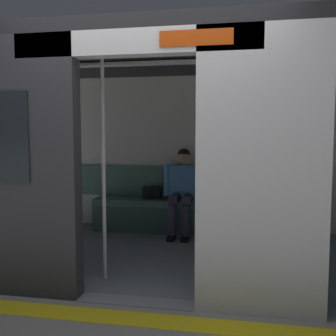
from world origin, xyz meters
TOP-DOWN VIEW (x-y plane):
  - ground_plane at (0.00, 0.00)m, footprint 60.00×60.00m
  - platform_edge_strip at (0.00, 0.30)m, footprint 8.00×0.24m
  - train_car at (0.07, -1.28)m, footprint 6.40×2.90m
  - bench_seat at (0.00, -2.39)m, footprint 2.54×0.44m
  - person_seated at (-0.03, -2.33)m, footprint 0.55×0.67m
  - handbag at (0.43, -2.46)m, footprint 0.26×0.15m
  - book at (-0.35, -2.44)m, footprint 0.21×0.26m
  - grab_pole_door at (0.44, -0.46)m, footprint 0.04×0.04m

SIDE VIEW (x-z plane):
  - ground_plane at x=0.00m, z-range 0.00..0.00m
  - platform_edge_strip at x=0.00m, z-range 0.00..0.01m
  - bench_seat at x=0.00m, z-range 0.12..0.59m
  - book at x=-0.35m, z-range 0.47..0.50m
  - handbag at x=0.43m, z-range 0.47..0.64m
  - person_seated at x=-0.03m, z-range 0.09..1.29m
  - grab_pole_door at x=0.44m, z-range 0.00..2.22m
  - train_car at x=0.07m, z-range 0.39..2.75m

